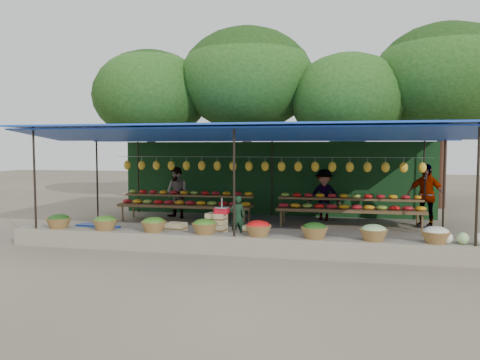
% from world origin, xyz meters
% --- Properties ---
extents(ground, '(60.00, 60.00, 0.00)m').
position_xyz_m(ground, '(0.00, 0.00, 0.00)').
color(ground, brown).
rests_on(ground, ground).
extents(stone_curb, '(10.60, 0.55, 0.40)m').
position_xyz_m(stone_curb, '(0.00, -2.75, 0.20)').
color(stone_curb, '#746C5C').
rests_on(stone_curb, ground).
extents(stall_canopy, '(10.80, 6.60, 2.82)m').
position_xyz_m(stall_canopy, '(0.00, 0.07, 2.67)').
color(stall_canopy, black).
rests_on(stall_canopy, ground).
extents(produce_baskets, '(8.98, 0.58, 0.34)m').
position_xyz_m(produce_baskets, '(-0.10, -2.75, 0.56)').
color(produce_baskets, brown).
rests_on(produce_baskets, stone_curb).
extents(netting_backdrop, '(10.60, 0.06, 2.50)m').
position_xyz_m(netting_backdrop, '(0.00, 3.15, 1.25)').
color(netting_backdrop, '#17411E').
rests_on(netting_backdrop, ground).
extents(tree_row, '(16.51, 5.50, 7.12)m').
position_xyz_m(tree_row, '(0.50, 6.09, 4.70)').
color(tree_row, '#351C13').
rests_on(tree_row, ground).
extents(fruit_table_left, '(4.21, 0.95, 0.93)m').
position_xyz_m(fruit_table_left, '(-2.49, 1.35, 0.61)').
color(fruit_table_left, '#4E3B1F').
rests_on(fruit_table_left, ground).
extents(fruit_table_right, '(4.21, 0.95, 0.93)m').
position_xyz_m(fruit_table_right, '(2.51, 1.35, 0.61)').
color(fruit_table_right, '#4E3B1F').
rests_on(fruit_table_right, ground).
extents(crate_counter, '(2.39, 0.40, 0.77)m').
position_xyz_m(crate_counter, '(-0.64, -2.08, 0.31)').
color(crate_counter, tan).
rests_on(crate_counter, ground).
extents(weighing_scale, '(0.34, 0.34, 0.36)m').
position_xyz_m(weighing_scale, '(-0.48, -2.08, 0.86)').
color(weighing_scale, red).
rests_on(weighing_scale, crate_counter).
extents(vendor_seated, '(0.47, 0.39, 1.09)m').
position_xyz_m(vendor_seated, '(-0.33, -1.04, 0.54)').
color(vendor_seated, '#16311D').
rests_on(vendor_seated, ground).
extents(customer_left, '(1.00, 0.91, 1.67)m').
position_xyz_m(customer_left, '(-2.98, 1.84, 0.83)').
color(customer_left, slate).
rests_on(customer_left, ground).
extents(customer_mid, '(1.09, 0.69, 1.62)m').
position_xyz_m(customer_mid, '(1.74, 2.39, 0.81)').
color(customer_mid, slate).
rests_on(customer_mid, ground).
extents(customer_right, '(1.17, 0.88, 1.84)m').
position_xyz_m(customer_right, '(4.66, 1.64, 0.92)').
color(customer_right, slate).
rests_on(customer_right, ground).
extents(blue_crate_front, '(0.64, 0.53, 0.33)m').
position_xyz_m(blue_crate_front, '(-3.52, -1.87, 0.16)').
color(blue_crate_front, navy).
rests_on(blue_crate_front, ground).
extents(blue_crate_back, '(0.58, 0.44, 0.33)m').
position_xyz_m(blue_crate_back, '(-4.15, -1.63, 0.16)').
color(blue_crate_back, navy).
rests_on(blue_crate_back, ground).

